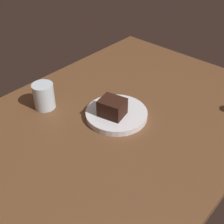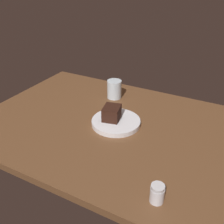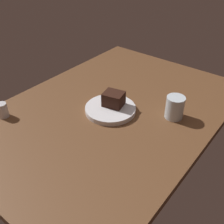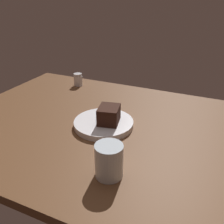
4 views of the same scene
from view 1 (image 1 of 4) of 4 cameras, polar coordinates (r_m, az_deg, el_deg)
The scene contains 4 objects.
dining_table at distance 104.53cm, azimuth 0.71°, elevation -2.08°, with size 120.00×84.00×3.00cm, color brown.
dessert_plate at distance 104.30cm, azimuth 0.86°, elevation -0.39°, with size 21.67×21.67×2.10cm, color silver.
chocolate_cake_slice at distance 100.58cm, azimuth 0.05°, elevation 0.89°, with size 8.34×7.07×6.02cm, color black.
water_glass at distance 109.58cm, azimuth -12.90°, elevation 3.00°, with size 7.57×7.57×9.52cm, color silver.
Camera 1 is at (-61.28, -53.03, 67.52)cm, focal length 47.77 mm.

